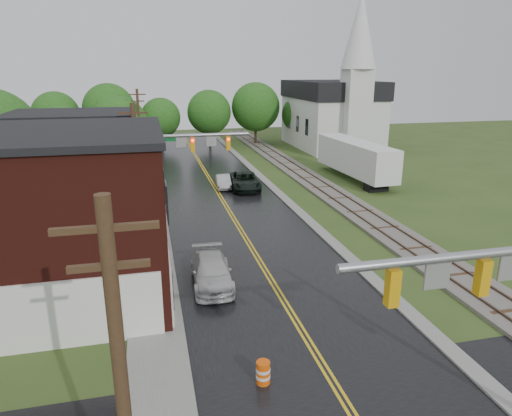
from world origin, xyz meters
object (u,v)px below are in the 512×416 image
object	(u,v)px
church	(335,107)
traffic_signal_far	(183,152)
suv_dark	(245,181)
traffic_signal_near	(503,292)
sedan_silver	(223,182)
construction_barrel	(263,373)
utility_pole_a	(124,408)
utility_pole_b	(137,171)
utility_pole_c	(140,129)
tree_left_e	(121,127)
semi_trailer	(356,157)
tree_left_c	(65,138)
pickup_white	(211,272)
brick_building	(14,219)

from	to	relation	value
church	traffic_signal_far	xyz separation A→B (m)	(-23.47, -26.74, -0.86)
suv_dark	traffic_signal_near	bearing A→B (deg)	-84.50
sedan_silver	traffic_signal_near	bearing A→B (deg)	-80.76
sedan_silver	construction_barrel	distance (m)	28.85
traffic_signal_near	traffic_signal_far	distance (m)	25.94
utility_pole_a	utility_pole_b	world-z (taller)	same
utility_pole_c	tree_left_e	world-z (taller)	utility_pole_c
utility_pole_b	semi_trailer	distance (m)	25.06
utility_pole_b	sedan_silver	world-z (taller)	utility_pole_b
tree_left_c	suv_dark	world-z (taller)	tree_left_c
utility_pole_b	pickup_white	distance (m)	9.37
utility_pole_a	tree_left_c	distance (m)	40.52
utility_pole_b	tree_left_e	size ratio (longest dim) A/B	1.10
utility_pole_a	pickup_white	bearing A→B (deg)	75.89
utility_pole_a	suv_dark	bearing A→B (deg)	74.23
suv_dark	tree_left_c	bearing A→B (deg)	163.28
tree_left_c	semi_trailer	distance (m)	28.98
brick_building	semi_trailer	bearing A→B (deg)	36.19
brick_building	sedan_silver	bearing A→B (deg)	55.84
traffic_signal_far	suv_dark	xyz separation A→B (m)	(6.16, 6.61, -4.19)
traffic_signal_far	utility_pole_a	bearing A→B (deg)	-97.03
traffic_signal_near	pickup_white	xyz separation A→B (m)	(-6.67, 12.33, -4.24)
traffic_signal_far	tree_left_c	size ratio (longest dim) A/B	0.96
church	traffic_signal_far	world-z (taller)	church
utility_pole_c	semi_trailer	world-z (taller)	utility_pole_c
brick_building	traffic_signal_near	world-z (taller)	brick_building
tree_left_c	construction_barrel	bearing A→B (deg)	-71.53
traffic_signal_far	construction_barrel	xyz separation A→B (m)	(0.97, -21.08, -4.52)
tree_left_c	tree_left_e	distance (m)	7.82
suv_dark	brick_building	bearing A→B (deg)	-125.10
utility_pole_b	sedan_silver	bearing A→B (deg)	58.86
traffic_signal_far	tree_left_c	xyz separation A→B (m)	(-10.38, 12.90, -0.46)
tree_left_c	pickup_white	world-z (taller)	tree_left_c
utility_pole_b	utility_pole_c	world-z (taller)	same
tree_left_e	suv_dark	size ratio (longest dim) A/B	1.44
tree_left_e	church	bearing A→B (deg)	15.20
utility_pole_a	tree_left_c	size ratio (longest dim) A/B	1.18
tree_left_c	suv_dark	distance (m)	18.08
pickup_white	suv_dark	bearing A→B (deg)	75.43
traffic_signal_near	construction_barrel	world-z (taller)	traffic_signal_near
tree_left_e	suv_dark	bearing A→B (deg)	-46.79
pickup_white	construction_barrel	size ratio (longest dim) A/B	5.54
church	utility_pole_c	size ratio (longest dim) A/B	2.22
traffic_signal_far	utility_pole_a	size ratio (longest dim) A/B	0.82
construction_barrel	pickup_white	bearing A→B (deg)	94.76
utility_pole_a	semi_trailer	xyz separation A→B (m)	(21.40, 34.82, -2.38)
church	traffic_signal_near	distance (m)	54.32
utility_pole_a	utility_pole_b	xyz separation A→B (m)	(0.00, 22.00, 0.00)
utility_pole_c	construction_barrel	size ratio (longest dim) A/B	9.97
tree_left_c	sedan_silver	bearing A→B (deg)	-19.96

